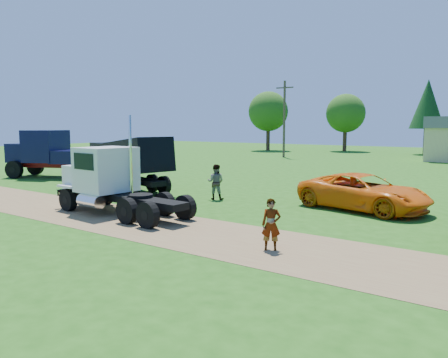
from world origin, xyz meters
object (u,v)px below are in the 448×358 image
Objects in this scene: black_dump_truck at (127,161)px; orange_pickup at (363,192)px; spectator_a at (271,225)px; white_semi_tractor at (107,179)px; navy_truck at (55,153)px.

orange_pickup is (12.91, 2.25, -0.94)m from black_dump_truck.
spectator_a is (-0.20, -8.00, -0.02)m from orange_pickup.
orange_pickup is (8.93, 6.96, -0.62)m from white_semi_tractor.
black_dump_truck is at bearing 112.35° from orange_pickup.
spectator_a is at bearing -11.03° from black_dump_truck.
orange_pickup is 3.69× the size of spectator_a.
white_semi_tractor reaches higher than black_dump_truck.
black_dump_truck reaches higher than orange_pickup.
navy_truck is at bearing 104.15° from orange_pickup.
orange_pickup is at bearing 23.22° from black_dump_truck.
orange_pickup is at bearing -21.64° from navy_truck.
black_dump_truck is 4.75× the size of spectator_a.
navy_truck reaches higher than spectator_a.
white_semi_tractor is at bearing 144.49° from spectator_a.
black_dump_truck is at bearing -32.98° from navy_truck.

